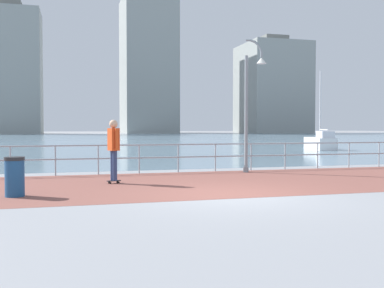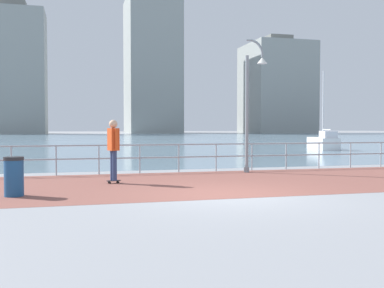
{
  "view_description": "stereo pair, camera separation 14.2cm",
  "coord_description": "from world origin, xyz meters",
  "px_view_note": "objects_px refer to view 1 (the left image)",
  "views": [
    {
      "loc": [
        -3.66,
        -9.98,
        1.63
      ],
      "look_at": [
        -0.07,
        3.28,
        1.1
      ],
      "focal_mm": 41.62,
      "sensor_mm": 36.0,
      "label": 1
    },
    {
      "loc": [
        -3.52,
        -10.01,
        1.63
      ],
      "look_at": [
        -0.07,
        3.28,
        1.1
      ],
      "focal_mm": 41.62,
      "sensor_mm": 36.0,
      "label": 2
    }
  ],
  "objects_px": {
    "lamppost": "(251,99)",
    "skateboarder": "(114,145)",
    "sailboat_yellow": "(320,142)",
    "trash_bin": "(15,177)"
  },
  "relations": [
    {
      "from": "sailboat_yellow",
      "to": "trash_bin",
      "type": "bearing_deg",
      "value": -136.99
    },
    {
      "from": "lamppost",
      "to": "trash_bin",
      "type": "xyz_separation_m",
      "value": [
        -7.46,
        -3.67,
        -2.16
      ]
    },
    {
      "from": "trash_bin",
      "to": "skateboarder",
      "type": "bearing_deg",
      "value": 36.46
    },
    {
      "from": "lamppost",
      "to": "skateboarder",
      "type": "height_order",
      "value": "lamppost"
    },
    {
      "from": "trash_bin",
      "to": "lamppost",
      "type": "bearing_deg",
      "value": 26.18
    },
    {
      "from": "lamppost",
      "to": "skateboarder",
      "type": "relative_size",
      "value": 2.6
    },
    {
      "from": "lamppost",
      "to": "sailboat_yellow",
      "type": "relative_size",
      "value": 0.85
    },
    {
      "from": "lamppost",
      "to": "sailboat_yellow",
      "type": "bearing_deg",
      "value": 50.9
    },
    {
      "from": "lamppost",
      "to": "sailboat_yellow",
      "type": "xyz_separation_m",
      "value": [
        11.06,
        13.61,
        -2.09
      ]
    },
    {
      "from": "sailboat_yellow",
      "to": "skateboarder",
      "type": "bearing_deg",
      "value": -136.09
    }
  ]
}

